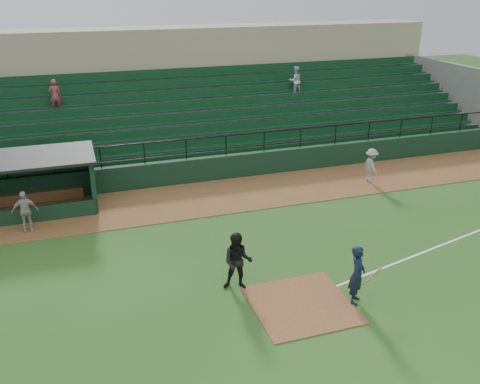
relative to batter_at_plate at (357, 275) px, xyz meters
name	(u,v)px	position (x,y,z in m)	size (l,w,h in m)	color
ground	(288,288)	(-1.65, 1.35, -0.96)	(90.00, 90.00, 0.00)	#25501A
warning_track	(220,196)	(-1.65, 9.35, -0.95)	(40.00, 4.00, 0.03)	brown
home_plate_dirt	(301,304)	(-1.65, 0.35, -0.95)	(3.00, 3.00, 0.03)	brown
foul_line	(465,236)	(6.35, 2.55, -0.96)	(18.00, 0.09, 0.01)	white
stadium_structure	(179,107)	(-1.65, 17.81, 1.34)	(38.00, 13.08, 6.40)	black
batter_at_plate	(357,275)	(0.00, 0.00, 0.00)	(1.19, 0.84, 1.92)	black
umpire	(238,262)	(-3.21, 1.85, 0.02)	(0.95, 0.74, 1.95)	black
runner	(371,165)	(5.89, 8.78, -0.10)	(1.08, 0.62, 1.67)	gray
dugout_player_a	(25,211)	(-9.84, 8.37, -0.10)	(0.98, 0.41, 1.67)	#A9A39E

